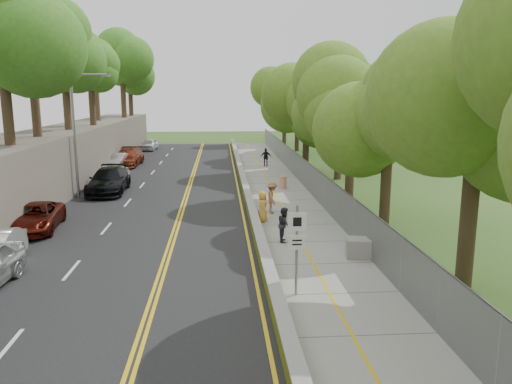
{
  "coord_description": "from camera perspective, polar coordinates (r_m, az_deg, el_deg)",
  "views": [
    {
      "loc": [
        -1.44,
        -18.68,
        6.75
      ],
      "look_at": [
        0.5,
        8.0,
        1.4
      ],
      "focal_mm": 35.0,
      "sensor_mm": 36.0,
      "label": 1
    }
  ],
  "objects": [
    {
      "name": "rock_embankment",
      "position": [
        36.08,
        -23.67,
        2.79
      ],
      "size": [
        5.0,
        66.0,
        4.0
      ],
      "primitive_type": "cube",
      "color": "#595147",
      "rests_on": "ground"
    },
    {
      "name": "person_far",
      "position": [
        46.19,
        1.14,
        4.01
      ],
      "size": [
        1.0,
        0.47,
        1.66
      ],
      "primitive_type": "imported",
      "rotation": [
        0.0,
        0.0,
        3.08
      ],
      "color": "black",
      "rests_on": "sidewalk"
    },
    {
      "name": "painter_0",
      "position": [
        26.19,
        0.74,
        -1.67
      ],
      "size": [
        0.65,
        0.88,
        1.63
      ],
      "primitive_type": "imported",
      "rotation": [
        0.0,
        0.0,
        1.75
      ],
      "color": "gold",
      "rests_on": "sidewalk"
    },
    {
      "name": "painter_2",
      "position": [
        22.79,
        3.28,
        -3.73
      ],
      "size": [
        0.67,
        0.82,
        1.59
      ],
      "primitive_type": "imported",
      "rotation": [
        0.0,
        0.0,
        1.48
      ],
      "color": "#222228",
      "rests_on": "sidewalk"
    },
    {
      "name": "signpost",
      "position": [
        16.56,
        4.69,
        -5.52
      ],
      "size": [
        0.62,
        0.09,
        3.1
      ],
      "color": "gray",
      "rests_on": "sidewalk"
    },
    {
      "name": "car_8",
      "position": [
        60.6,
        -12.07,
        5.35
      ],
      "size": [
        1.92,
        4.1,
        1.35
      ],
      "primitive_type": "imported",
      "rotation": [
        0.0,
        0.0,
        -0.08
      ],
      "color": "silver",
      "rests_on": "road"
    },
    {
      "name": "construction_barrel",
      "position": [
        35.52,
        3.09,
        1.13
      ],
      "size": [
        0.53,
        0.53,
        0.86
      ],
      "primitive_type": "cylinder",
      "color": "#C53A06",
      "rests_on": "sidewalk"
    },
    {
      "name": "trees_embankment",
      "position": [
        35.8,
        -24.0,
        16.39
      ],
      "size": [
        6.4,
        66.0,
        13.0
      ],
      "primitive_type": null,
      "color": "#488627",
      "rests_on": "rock_embankment"
    },
    {
      "name": "car_4",
      "position": [
        37.65,
        -15.9,
        1.77
      ],
      "size": [
        1.81,
        4.43,
        1.51
      ],
      "primitive_type": "imported",
      "rotation": [
        0.0,
        0.0,
        -0.01
      ],
      "color": "tan",
      "rests_on": "road"
    },
    {
      "name": "streetlight",
      "position": [
        33.96,
        -19.71,
        7.09
      ],
      "size": [
        2.52,
        0.22,
        8.0
      ],
      "color": "gray",
      "rests_on": "ground"
    },
    {
      "name": "sidewalk",
      "position": [
        34.57,
        2.55,
        0.08
      ],
      "size": [
        4.2,
        66.0,
        0.05
      ],
      "primitive_type": "cube",
      "color": "gray",
      "rests_on": "ground"
    },
    {
      "name": "car_5",
      "position": [
        46.09,
        -15.61,
        3.39
      ],
      "size": [
        1.75,
        4.3,
        1.39
      ],
      "primitive_type": "imported",
      "rotation": [
        0.0,
        0.0,
        -0.07
      ],
      "color": "#A8AAAF",
      "rests_on": "road"
    },
    {
      "name": "painter_1",
      "position": [
        26.45,
        0.7,
        -1.62
      ],
      "size": [
        0.49,
        0.64,
        1.56
      ],
      "primitive_type": "imported",
      "rotation": [
        0.0,
        0.0,
        1.78
      ],
      "color": "silver",
      "rests_on": "sidewalk"
    },
    {
      "name": "painter_3",
      "position": [
        28.03,
        1.85,
        -0.64
      ],
      "size": [
        0.74,
        1.2,
        1.79
      ],
      "primitive_type": "imported",
      "rotation": [
        0.0,
        0.0,
        1.64
      ],
      "color": "#9D6540",
      "rests_on": "sidewalk"
    },
    {
      "name": "car_2",
      "position": [
        26.92,
        -23.96,
        -2.67
      ],
      "size": [
        2.66,
        4.95,
        1.32
      ],
      "primitive_type": "imported",
      "rotation": [
        0.0,
        0.0,
        0.1
      ],
      "color": "#56130C",
      "rests_on": "road"
    },
    {
      "name": "car_6",
      "position": [
        50.51,
        -14.62,
        4.18
      ],
      "size": [
        2.62,
        5.51,
        1.52
      ],
      "primitive_type": "imported",
      "rotation": [
        0.0,
        0.0,
        0.02
      ],
      "color": "black",
      "rests_on": "road"
    },
    {
      "name": "chainlink_fence",
      "position": [
        34.7,
        6.01,
        1.71
      ],
      "size": [
        0.04,
        66.0,
        2.0
      ],
      "primitive_type": "cube",
      "color": "slate",
      "rests_on": "ground"
    },
    {
      "name": "ground",
      "position": [
        19.91,
        0.24,
        -8.5
      ],
      "size": [
        140.0,
        140.0,
        0.0
      ],
      "primitive_type": "plane",
      "color": "#33511E",
      "rests_on": "ground"
    },
    {
      "name": "road",
      "position": [
        34.57,
        -10.66,
        -0.11
      ],
      "size": [
        11.2,
        66.0,
        0.04
      ],
      "primitive_type": "cube",
      "color": "black",
      "rests_on": "ground"
    },
    {
      "name": "car_7",
      "position": [
        47.94,
        -14.41,
        3.86
      ],
      "size": [
        2.48,
        5.58,
        1.59
      ],
      "primitive_type": "imported",
      "rotation": [
        0.0,
        0.0,
        -0.05
      ],
      "color": "maroon",
      "rests_on": "road"
    },
    {
      "name": "concrete_block",
      "position": [
        21.18,
        11.83,
        -6.26
      ],
      "size": [
        1.3,
        1.06,
        0.78
      ],
      "primitive_type": "cube",
      "rotation": [
        0.0,
        0.0,
        -0.17
      ],
      "color": "gray",
      "rests_on": "sidewalk"
    },
    {
      "name": "trees_fenceside",
      "position": [
        34.72,
        10.12,
        11.55
      ],
      "size": [
        7.0,
        66.0,
        14.0
      ],
      "primitive_type": null,
      "color": "olive",
      "rests_on": "ground"
    },
    {
      "name": "car_3",
      "position": [
        35.28,
        -16.48,
        1.25
      ],
      "size": [
        2.45,
        5.78,
        1.66
      ],
      "primitive_type": "imported",
      "rotation": [
        0.0,
        0.0,
        0.02
      ],
      "color": "black",
      "rests_on": "road"
    },
    {
      "name": "jersey_barrier",
      "position": [
        34.33,
        -1.26,
        0.48
      ],
      "size": [
        0.42,
        66.0,
        0.6
      ],
      "primitive_type": "cube",
      "color": "#CEEB1A",
      "rests_on": "ground"
    }
  ]
}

